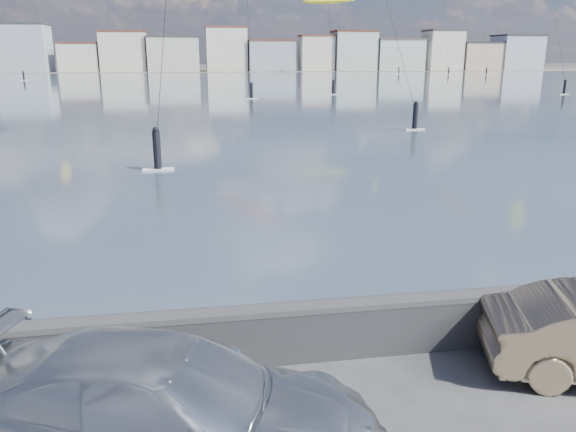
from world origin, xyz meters
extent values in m
cube|color=#303E56|center=(0.00, 91.50, 0.01)|extent=(500.00, 177.00, 0.00)
cube|color=#4C473D|center=(0.00, 200.00, 0.01)|extent=(500.00, 60.00, 0.00)
cube|color=#28282B|center=(0.00, 2.70, 0.45)|extent=(400.00, 0.35, 0.90)
cylinder|color=#28282B|center=(0.00, 2.70, 0.90)|extent=(400.00, 0.36, 0.36)
cube|color=#9EA8B7|center=(-51.50, 186.00, 7.00)|extent=(15.00, 12.00, 14.00)
cube|color=#2D2D33|center=(-51.50, 186.00, 14.30)|extent=(15.30, 12.24, 0.60)
cube|color=beige|center=(-35.00, 186.00, 4.25)|extent=(12.00, 10.00, 8.50)
cube|color=#562D23|center=(-35.00, 186.00, 8.80)|extent=(12.24, 10.20, 0.60)
cube|color=beige|center=(-21.50, 186.00, 6.00)|extent=(14.00, 11.00, 12.00)
cube|color=#562D23|center=(-21.50, 186.00, 12.30)|extent=(14.28, 11.22, 0.60)
cube|color=beige|center=(-6.00, 186.00, 5.25)|extent=(16.00, 13.00, 10.50)
cube|color=#383330|center=(-6.00, 186.00, 10.80)|extent=(16.32, 13.26, 0.60)
cube|color=silver|center=(11.00, 186.00, 6.75)|extent=(13.00, 10.00, 13.50)
cube|color=brown|center=(11.00, 186.00, 13.80)|extent=(13.26, 10.20, 0.60)
cube|color=#9EA8B7|center=(25.50, 186.00, 4.75)|extent=(15.00, 12.00, 9.50)
cube|color=#562D23|center=(25.50, 186.00, 9.80)|extent=(15.30, 12.24, 0.60)
cube|color=silver|center=(41.00, 186.00, 5.50)|extent=(11.00, 9.00, 11.00)
cube|color=brown|center=(41.00, 186.00, 11.30)|extent=(11.22, 9.18, 0.60)
cube|color=#B7C6BC|center=(54.00, 186.00, 6.25)|extent=(14.00, 11.00, 12.50)
cube|color=#562D23|center=(54.00, 186.00, 12.80)|extent=(14.28, 11.22, 0.60)
cube|color=#B7C6BC|center=(69.50, 186.00, 5.00)|extent=(16.00, 12.00, 10.00)
cube|color=#4C423D|center=(69.50, 186.00, 10.30)|extent=(16.32, 12.24, 0.60)
cube|color=beige|center=(86.00, 186.00, 6.50)|extent=(12.00, 10.00, 13.00)
cube|color=#383330|center=(86.00, 186.00, 13.30)|extent=(12.24, 10.20, 0.60)
cube|color=#CCB293|center=(99.50, 186.00, 4.50)|extent=(14.00, 11.00, 9.00)
cube|color=#2D2D33|center=(99.50, 186.00, 9.30)|extent=(14.28, 11.22, 0.60)
cube|color=#B2B7C6|center=(114.00, 186.00, 5.75)|extent=(15.00, 12.00, 11.50)
cube|color=#2D2D33|center=(114.00, 186.00, 11.80)|extent=(15.30, 12.24, 0.60)
imported|color=silver|center=(-1.13, 0.44, 0.80)|extent=(5.95, 3.95, 1.60)
cube|color=white|center=(56.50, 148.30, 0.05)|extent=(1.40, 0.42, 0.08)
cylinder|color=black|center=(56.50, 148.30, 0.95)|extent=(0.36, 0.36, 1.70)
sphere|color=black|center=(56.50, 148.30, 1.85)|extent=(0.28, 0.28, 0.28)
cylinder|color=black|center=(55.27, 153.32, 17.69)|extent=(2.49, 10.07, 32.78)
cube|color=white|center=(-35.23, 122.17, 0.05)|extent=(1.40, 0.42, 0.08)
cylinder|color=black|center=(-35.23, 122.17, 0.95)|extent=(0.36, 0.36, 1.70)
sphere|color=black|center=(-35.23, 122.17, 1.85)|extent=(0.28, 0.28, 0.28)
cylinder|color=black|center=(-33.33, 127.43, 11.77)|extent=(3.85, 10.56, 20.96)
cube|color=white|center=(6.39, 62.67, 0.05)|extent=(1.40, 0.42, 0.08)
cylinder|color=black|center=(6.39, 62.67, 0.95)|extent=(0.36, 0.36, 1.70)
sphere|color=black|center=(6.39, 62.67, 1.85)|extent=(0.28, 0.28, 0.28)
cylinder|color=black|center=(6.78, 68.93, 9.19)|extent=(0.83, 12.53, 15.80)
cube|color=white|center=(68.67, 142.72, 0.05)|extent=(1.40, 0.42, 0.08)
cylinder|color=black|center=(68.67, 142.72, 0.95)|extent=(0.36, 0.36, 1.70)
sphere|color=black|center=(68.67, 142.72, 1.85)|extent=(0.28, 0.28, 0.28)
cylinder|color=black|center=(68.69, 148.09, 16.88)|extent=(0.08, 10.76, 31.17)
ellipsoid|color=yellow|center=(19.81, 80.16, 12.77)|extent=(8.04, 3.37, 1.38)
cube|color=white|center=(17.89, 68.47, 0.05)|extent=(1.40, 0.42, 0.08)
cylinder|color=black|center=(17.89, 68.47, 0.95)|extent=(0.36, 0.36, 1.70)
sphere|color=black|center=(17.89, 68.47, 1.85)|extent=(0.28, 0.28, 0.28)
cylinder|color=black|center=(18.85, 74.31, 7.03)|extent=(1.95, 11.72, 11.49)
cube|color=white|center=(48.39, 63.64, 0.05)|extent=(1.40, 0.42, 0.08)
cylinder|color=black|center=(48.39, 63.64, 0.95)|extent=(0.36, 0.36, 1.70)
sphere|color=black|center=(48.39, 63.64, 1.85)|extent=(0.28, 0.28, 0.28)
cylinder|color=black|center=(48.75, 68.04, 10.22)|extent=(0.74, 8.83, 17.86)
cube|color=white|center=(-2.32, 19.98, 0.05)|extent=(1.40, 0.42, 0.08)
cylinder|color=black|center=(-2.32, 19.98, 0.95)|extent=(0.36, 0.36, 1.70)
sphere|color=black|center=(-2.32, 19.98, 1.85)|extent=(0.28, 0.28, 0.28)
cube|color=white|center=(76.38, 136.39, 0.05)|extent=(1.40, 0.42, 0.08)
cylinder|color=black|center=(76.38, 136.39, 0.95)|extent=(0.36, 0.36, 1.70)
sphere|color=black|center=(76.38, 136.39, 1.85)|extent=(0.28, 0.28, 0.28)
cube|color=white|center=(14.65, 31.74, 0.05)|extent=(1.40, 0.42, 0.08)
cylinder|color=black|center=(14.65, 31.74, 0.95)|extent=(0.36, 0.36, 1.70)
sphere|color=black|center=(14.65, 31.74, 1.85)|extent=(0.28, 0.28, 0.28)
camera|label=1|loc=(-0.63, -5.77, 5.04)|focal=35.00mm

